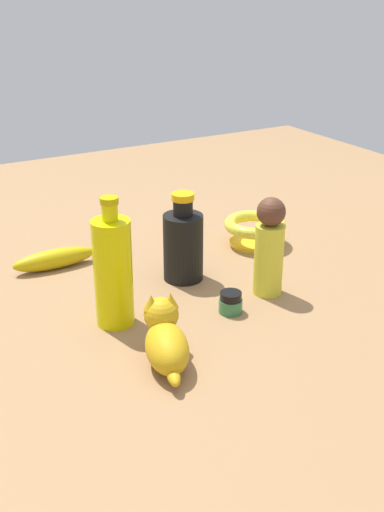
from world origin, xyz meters
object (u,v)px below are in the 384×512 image
object	(u,v)px
bottle_short	(185,244)
cat_figurine	(165,339)
banana	(55,259)
bottle_tall	(113,271)
person_figure_adult	(269,247)
bowl	(255,228)
nail_polish_jar	(231,302)

from	to	relation	value
bottle_short	cat_figurine	xyz separation A→B (m)	(-0.24, 0.17, -0.03)
banana	bottle_tall	world-z (taller)	bottle_tall
person_figure_adult	banana	size ratio (longest dim) A/B	1.10
banana	bowl	xyz separation A→B (m)	(-0.10, -0.41, 0.02)
banana	bowl	size ratio (longest dim) A/B	1.26
bottle_tall	person_figure_adult	bearing A→B (deg)	-97.58
bottle_tall	bowl	distance (m)	0.43
person_figure_adult	bottle_tall	xyz separation A→B (m)	(0.04, 0.28, 0.00)
person_figure_adult	bowl	world-z (taller)	person_figure_adult
bottle_tall	bowl	xyz separation A→B (m)	(0.16, -0.39, -0.06)
bottle_short	cat_figurine	size ratio (longest dim) A/B	1.14
person_figure_adult	bowl	size ratio (longest dim) A/B	1.38
person_figure_adult	bottle_short	bearing A→B (deg)	37.68
bottle_tall	cat_figurine	size ratio (longest dim) A/B	1.48
bowl	cat_figurine	distance (m)	0.48
person_figure_adult	bottle_short	size ratio (longest dim) A/B	1.07
person_figure_adult	cat_figurine	xyz separation A→B (m)	(-0.11, 0.26, -0.05)
bowl	bottle_tall	bearing A→B (deg)	112.12
bowl	bottle_short	bearing A→B (deg)	108.31
bottle_tall	bowl	bearing A→B (deg)	-67.88
nail_polish_jar	banana	xyz separation A→B (m)	(0.32, 0.20, 0.00)
bottle_short	bowl	distance (m)	0.22
person_figure_adult	cat_figurine	size ratio (longest dim) A/B	1.22
person_figure_adult	cat_figurine	distance (m)	0.29
cat_figurine	bottle_short	bearing A→B (deg)	-35.06
bottle_tall	nail_polish_jar	bearing A→B (deg)	-109.68
person_figure_adult	bowl	xyz separation A→B (m)	(0.20, -0.11, -0.05)
person_figure_adult	bottle_tall	size ratio (longest dim) A/B	0.83
bottle_short	nail_polish_jar	bearing A→B (deg)	-179.65
bottle_tall	cat_figurine	xyz separation A→B (m)	(-0.15, -0.02, -0.05)
banana	cat_figurine	size ratio (longest dim) A/B	1.11
bowl	cat_figurine	bearing A→B (deg)	129.24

